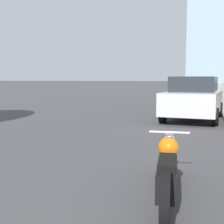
% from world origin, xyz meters
% --- Properties ---
extents(motorcycle, '(0.62, 2.51, 0.77)m').
position_xyz_m(motorcycle, '(3.42, 4.01, 0.39)').
color(motorcycle, black).
rests_on(motorcycle, ground_plane).
extents(parked_car_silver, '(2.25, 4.35, 1.66)m').
position_xyz_m(parked_car_silver, '(3.38, 12.31, 0.83)').
color(parked_car_silver, '#BCBCC1').
rests_on(parked_car_silver, ground_plane).
extents(parked_car_yellow, '(1.91, 4.46, 1.54)m').
position_xyz_m(parked_car_yellow, '(3.40, 23.78, 0.78)').
color(parked_car_yellow, gold).
rests_on(parked_car_yellow, ground_plane).
extents(parked_car_black, '(1.91, 3.89, 1.69)m').
position_xyz_m(parked_car_black, '(3.28, 36.38, 0.83)').
color(parked_car_black, black).
rests_on(parked_car_black, ground_plane).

